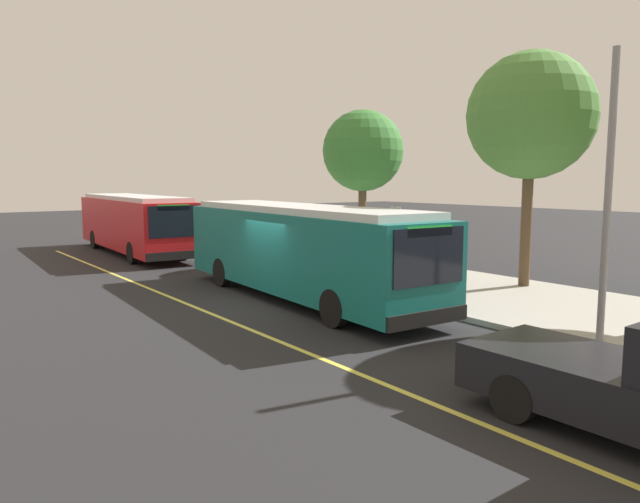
% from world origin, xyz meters
% --- Properties ---
extents(ground_plane, '(120.00, 120.00, 0.00)m').
position_xyz_m(ground_plane, '(0.00, 0.00, 0.00)').
color(ground_plane, '#232326').
extents(sidewalk_curb, '(44.00, 6.40, 0.15)m').
position_xyz_m(sidewalk_curb, '(0.00, 6.00, 0.07)').
color(sidewalk_curb, '#A8A399').
rests_on(sidewalk_curb, ground_plane).
extents(lane_stripe_center, '(36.00, 0.14, 0.01)m').
position_xyz_m(lane_stripe_center, '(0.00, -2.20, 0.00)').
color(lane_stripe_center, '#E0D64C').
rests_on(lane_stripe_center, ground_plane).
extents(transit_bus_main, '(11.63, 3.22, 2.95)m').
position_xyz_m(transit_bus_main, '(0.06, 1.01, 1.62)').
color(transit_bus_main, '#146B66').
rests_on(transit_bus_main, ground_plane).
extents(transit_bus_second, '(11.79, 3.16, 2.95)m').
position_xyz_m(transit_bus_second, '(-14.31, 0.74, 1.62)').
color(transit_bus_second, red).
rests_on(transit_bus_second, ground_plane).
extents(bus_shelter, '(2.90, 1.60, 2.48)m').
position_xyz_m(bus_shelter, '(-0.62, 5.76, 1.92)').
color(bus_shelter, '#333338').
rests_on(bus_shelter, sidewalk_curb).
extents(waiting_bench, '(1.60, 0.48, 0.95)m').
position_xyz_m(waiting_bench, '(-0.46, 5.87, 0.63)').
color(waiting_bench, brown).
rests_on(waiting_bench, sidewalk_curb).
extents(route_sign_post, '(0.44, 0.08, 2.80)m').
position_xyz_m(route_sign_post, '(1.90, 3.30, 1.96)').
color(route_sign_post, '#333338').
rests_on(route_sign_post, sidewalk_curb).
extents(pedestrian_commuter, '(0.24, 0.40, 1.69)m').
position_xyz_m(pedestrian_commuter, '(-0.56, 4.56, 1.12)').
color(pedestrian_commuter, '#282D47').
rests_on(pedestrian_commuter, sidewalk_curb).
extents(street_tree_near_shelter, '(4.20, 4.20, 7.80)m').
position_xyz_m(street_tree_near_shelter, '(3.32, 8.01, 5.82)').
color(street_tree_near_shelter, brown).
rests_on(street_tree_near_shelter, sidewalk_curb).
extents(street_tree_upstreet, '(3.58, 3.58, 6.65)m').
position_xyz_m(street_tree_upstreet, '(-4.93, 7.82, 4.98)').
color(street_tree_upstreet, brown).
rests_on(street_tree_upstreet, sidewalk_curb).
extents(utility_pole, '(0.16, 0.16, 6.40)m').
position_xyz_m(utility_pole, '(8.51, 3.28, 3.35)').
color(utility_pole, gray).
rests_on(utility_pole, sidewalk_curb).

